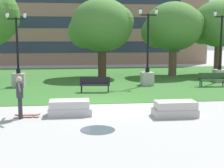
{
  "coord_description": "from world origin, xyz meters",
  "views": [
    {
      "loc": [
        -1.26,
        -15.02,
        3.18
      ],
      "look_at": [
        0.42,
        -1.4,
        1.2
      ],
      "focal_mm": 50.0,
      "sensor_mm": 36.0,
      "label": 1
    }
  ],
  "objects_px": {
    "lamp_post_right": "(220,67)",
    "lamp_post_center": "(147,70)",
    "skateboard": "(28,115)",
    "lamp_post_left": "(18,72)",
    "park_bench_near_left": "(95,84)",
    "concrete_block_left": "(175,109)",
    "concrete_block_center": "(70,108)",
    "person_skateboarder": "(20,95)",
    "park_bench_near_right": "(212,79)"
  },
  "relations": [
    {
      "from": "lamp_post_right",
      "to": "lamp_post_center",
      "type": "distance_m",
      "value": 5.92
    },
    {
      "from": "skateboard",
      "to": "lamp_post_left",
      "type": "relative_size",
      "value": 0.21
    },
    {
      "from": "park_bench_near_left",
      "to": "lamp_post_right",
      "type": "xyz_separation_m",
      "value": [
        9.6,
        3.58,
        0.54
      ]
    },
    {
      "from": "concrete_block_left",
      "to": "lamp_post_right",
      "type": "height_order",
      "value": "lamp_post_right"
    },
    {
      "from": "concrete_block_center",
      "to": "lamp_post_center",
      "type": "xyz_separation_m",
      "value": [
        5.24,
        7.95,
        0.77
      ]
    },
    {
      "from": "park_bench_near_left",
      "to": "lamp_post_left",
      "type": "relative_size",
      "value": 0.37
    },
    {
      "from": "person_skateboarder",
      "to": "lamp_post_right",
      "type": "xyz_separation_m",
      "value": [
        13.02,
        9.41,
        0.11
      ]
    },
    {
      "from": "park_bench_near_right",
      "to": "lamp_post_left",
      "type": "relative_size",
      "value": 0.37
    },
    {
      "from": "concrete_block_left",
      "to": "lamp_post_left",
      "type": "xyz_separation_m",
      "value": [
        -7.8,
        8.98,
        0.72
      ]
    },
    {
      "from": "skateboard",
      "to": "lamp_post_left",
      "type": "height_order",
      "value": "lamp_post_left"
    },
    {
      "from": "concrete_block_left",
      "to": "lamp_post_right",
      "type": "relative_size",
      "value": 0.34
    },
    {
      "from": "person_skateboarder",
      "to": "skateboard",
      "type": "relative_size",
      "value": 1.67
    },
    {
      "from": "concrete_block_left",
      "to": "lamp_post_left",
      "type": "relative_size",
      "value": 0.36
    },
    {
      "from": "park_bench_near_right",
      "to": "lamp_post_left",
      "type": "distance_m",
      "value": 12.98
    },
    {
      "from": "lamp_post_right",
      "to": "lamp_post_center",
      "type": "relative_size",
      "value": 1.0
    },
    {
      "from": "skateboard",
      "to": "park_bench_near_left",
      "type": "relative_size",
      "value": 0.56
    },
    {
      "from": "lamp_post_center",
      "to": "concrete_block_left",
      "type": "bearing_deg",
      "value": -95.89
    },
    {
      "from": "concrete_block_center",
      "to": "lamp_post_left",
      "type": "bearing_deg",
      "value": 112.84
    },
    {
      "from": "park_bench_near_left",
      "to": "park_bench_near_right",
      "type": "relative_size",
      "value": 1.01
    },
    {
      "from": "lamp_post_center",
      "to": "skateboard",
      "type": "bearing_deg",
      "value": -130.5
    },
    {
      "from": "concrete_block_left",
      "to": "skateboard",
      "type": "xyz_separation_m",
      "value": [
        -6.06,
        0.56,
        -0.22
      ]
    },
    {
      "from": "person_skateboarder",
      "to": "park_bench_near_left",
      "type": "relative_size",
      "value": 0.93
    },
    {
      "from": "park_bench_near_right",
      "to": "skateboard",
      "type": "bearing_deg",
      "value": -147.71
    },
    {
      "from": "park_bench_near_left",
      "to": "person_skateboarder",
      "type": "bearing_deg",
      "value": -120.36
    },
    {
      "from": "concrete_block_center",
      "to": "park_bench_near_right",
      "type": "distance_m",
      "value": 11.67
    },
    {
      "from": "concrete_block_center",
      "to": "lamp_post_center",
      "type": "relative_size",
      "value": 0.34
    },
    {
      "from": "concrete_block_left",
      "to": "lamp_post_center",
      "type": "bearing_deg",
      "value": 84.11
    },
    {
      "from": "concrete_block_center",
      "to": "park_bench_near_left",
      "type": "distance_m",
      "value": 5.71
    },
    {
      "from": "lamp_post_right",
      "to": "concrete_block_center",
      "type": "bearing_deg",
      "value": -140.5
    },
    {
      "from": "concrete_block_center",
      "to": "park_bench_near_right",
      "type": "xyz_separation_m",
      "value": [
        9.44,
        6.86,
        0.23
      ]
    },
    {
      "from": "person_skateboarder",
      "to": "lamp_post_left",
      "type": "height_order",
      "value": "lamp_post_left"
    },
    {
      "from": "concrete_block_center",
      "to": "person_skateboarder",
      "type": "bearing_deg",
      "value": -171.05
    },
    {
      "from": "concrete_block_center",
      "to": "lamp_post_center",
      "type": "height_order",
      "value": "lamp_post_center"
    },
    {
      "from": "lamp_post_center",
      "to": "park_bench_near_left",
      "type": "bearing_deg",
      "value": -147.43
    },
    {
      "from": "concrete_block_center",
      "to": "park_bench_near_right",
      "type": "height_order",
      "value": "park_bench_near_right"
    },
    {
      "from": "park_bench_near_right",
      "to": "lamp_post_left",
      "type": "height_order",
      "value": "lamp_post_left"
    },
    {
      "from": "park_bench_near_right",
      "to": "lamp_post_right",
      "type": "xyz_separation_m",
      "value": [
        1.6,
        2.24,
        0.54
      ]
    },
    {
      "from": "person_skateboarder",
      "to": "park_bench_near_left",
      "type": "distance_m",
      "value": 6.78
    },
    {
      "from": "park_bench_near_left",
      "to": "concrete_block_center",
      "type": "bearing_deg",
      "value": -104.61
    },
    {
      "from": "concrete_block_center",
      "to": "person_skateboarder",
      "type": "xyz_separation_m",
      "value": [
        -1.98,
        -0.31,
        0.67
      ]
    },
    {
      "from": "skateboard",
      "to": "lamp_post_right",
      "type": "xyz_separation_m",
      "value": [
        12.76,
        9.29,
        1.0
      ]
    },
    {
      "from": "lamp_post_right",
      "to": "skateboard",
      "type": "bearing_deg",
      "value": -143.93
    },
    {
      "from": "park_bench_near_left",
      "to": "park_bench_near_right",
      "type": "bearing_deg",
      "value": 9.46
    },
    {
      "from": "person_skateboarder",
      "to": "lamp_post_left",
      "type": "xyz_separation_m",
      "value": [
        -1.49,
        8.54,
        0.05
      ]
    },
    {
      "from": "lamp_post_right",
      "to": "park_bench_near_left",
      "type": "bearing_deg",
      "value": -159.57
    },
    {
      "from": "skateboard",
      "to": "lamp_post_right",
      "type": "bearing_deg",
      "value": 36.07
    },
    {
      "from": "concrete_block_left",
      "to": "lamp_post_center",
      "type": "height_order",
      "value": "lamp_post_center"
    },
    {
      "from": "lamp_post_left",
      "to": "lamp_post_center",
      "type": "relative_size",
      "value": 0.94
    },
    {
      "from": "person_skateboarder",
      "to": "park_bench_near_right",
      "type": "height_order",
      "value": "person_skateboarder"
    },
    {
      "from": "concrete_block_left",
      "to": "lamp_post_center",
      "type": "xyz_separation_m",
      "value": [
        0.9,
        8.7,
        0.77
      ]
    }
  ]
}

